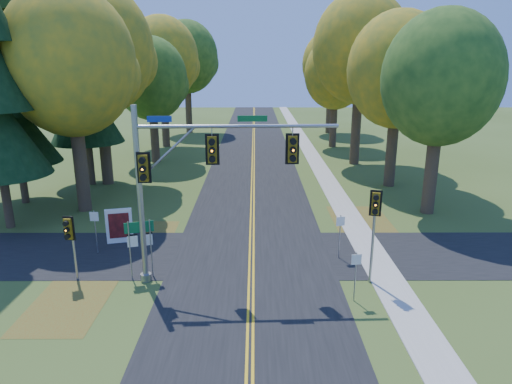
{
  "coord_description": "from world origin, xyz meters",
  "views": [
    {
      "loc": [
        0.18,
        -19.75,
        9.59
      ],
      "look_at": [
        0.23,
        2.47,
        3.2
      ],
      "focal_mm": 32.0,
      "sensor_mm": 36.0,
      "label": 1
    }
  ],
  "objects_px": {
    "route_sign_cluster": "(140,238)",
    "info_kiosk": "(119,226)",
    "east_signal_pole": "(375,214)",
    "traffic_mast": "(189,172)"
  },
  "relations": [
    {
      "from": "route_sign_cluster",
      "to": "info_kiosk",
      "type": "relative_size",
      "value": 1.44
    },
    {
      "from": "east_signal_pole",
      "to": "route_sign_cluster",
      "type": "height_order",
      "value": "east_signal_pole"
    },
    {
      "from": "traffic_mast",
      "to": "info_kiosk",
      "type": "distance_m",
      "value": 7.62
    },
    {
      "from": "traffic_mast",
      "to": "route_sign_cluster",
      "type": "relative_size",
      "value": 3.12
    },
    {
      "from": "east_signal_pole",
      "to": "info_kiosk",
      "type": "height_order",
      "value": "east_signal_pole"
    },
    {
      "from": "traffic_mast",
      "to": "info_kiosk",
      "type": "xyz_separation_m",
      "value": [
        -4.59,
        4.5,
        -4.11
      ]
    },
    {
      "from": "route_sign_cluster",
      "to": "east_signal_pole",
      "type": "bearing_deg",
      "value": -20.75
    },
    {
      "from": "info_kiosk",
      "to": "traffic_mast",
      "type": "bearing_deg",
      "value": -58.09
    },
    {
      "from": "east_signal_pole",
      "to": "route_sign_cluster",
      "type": "distance_m",
      "value": 10.42
    },
    {
      "from": "route_sign_cluster",
      "to": "info_kiosk",
      "type": "distance_m",
      "value": 4.85
    }
  ]
}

